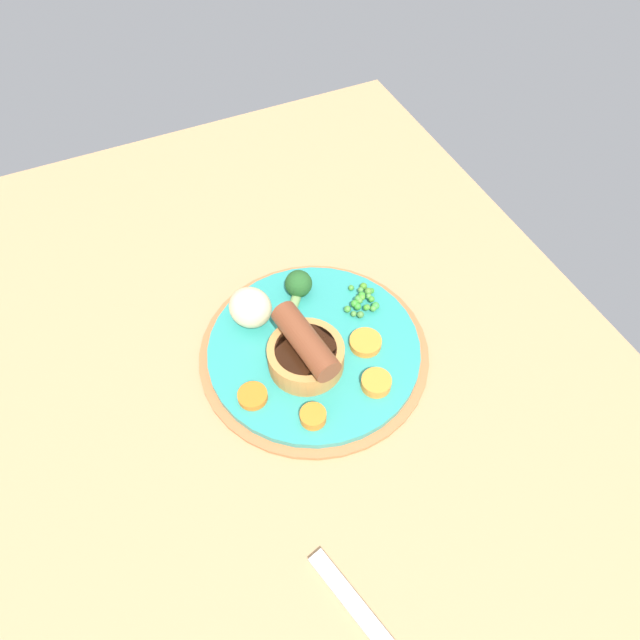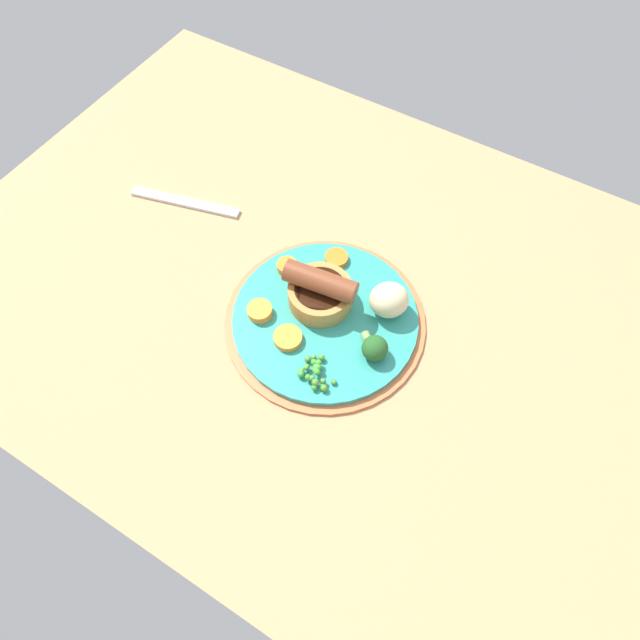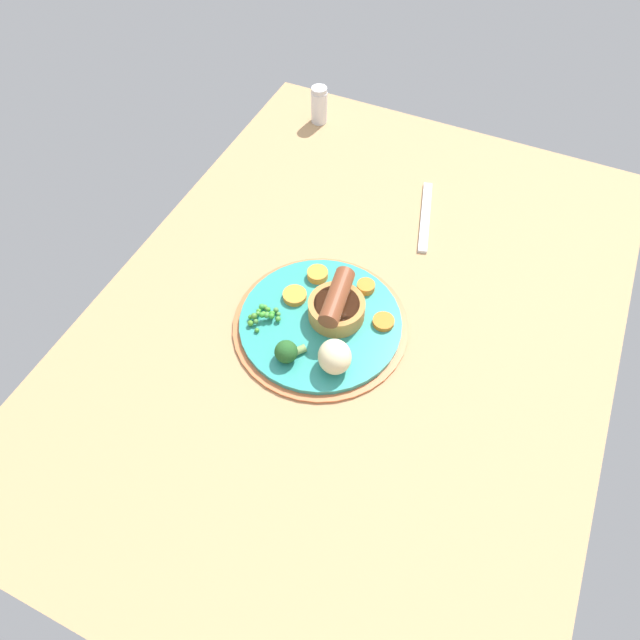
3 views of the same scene
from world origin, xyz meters
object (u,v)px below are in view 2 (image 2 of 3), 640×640
Objects in this scene: potato_chunk_1 at (389,300)px; carrot_slice_0 at (260,311)px; pea_pile at (314,371)px; carrot_slice_1 at (288,338)px; broccoli_floret_near at (374,348)px; carrot_slice_5 at (289,265)px; dinner_plate at (325,320)px; fork at (185,202)px; sausage_pudding at (320,291)px; carrot_slice_2 at (336,258)px.

potato_chunk_1 reaches higher than carrot_slice_0.
pea_pile is 11.86cm from carrot_slice_0.
carrot_slice_0 is 5.71cm from carrot_slice_1.
carrot_slice_0 is 0.90× the size of carrot_slice_1.
potato_chunk_1 reaches higher than broccoli_floret_near.
dinner_plate is at bearing -26.97° from carrot_slice_5.
pea_pile is 0.30× the size of fork.
fork is (-38.52, 8.95, -2.76)cm from broccoli_floret_near.
carrot_slice_0 is (-6.01, -6.02, -1.83)cm from sausage_pudding.
potato_chunk_1 is (8.65, 3.47, 0.06)cm from sausage_pudding.
dinner_plate is at bearing 111.73° from pea_pile.
dinner_plate is 5.23× the size of potato_chunk_1.
fork is at bearing -18.78° from sausage_pudding.
pea_pile is 1.39× the size of carrot_slice_1.
sausage_pudding reaches higher than pea_pile.
fork is at bearing 166.33° from dinner_plate.
sausage_pudding is at bearing 135.66° from dinner_plate.
carrot_slice_2 is 7.01cm from carrot_slice_5.
carrot_slice_1 is at bearing 156.20° from pea_pile.
broccoli_floret_near is (5.09, 6.55, 0.79)cm from pea_pile.
dinner_plate is at bearing 27.73° from carrot_slice_0.
carrot_slice_0 reaches higher than fork.
carrot_slice_0 reaches higher than dinner_plate.
pea_pile is at bearing -104.54° from potato_chunk_1.
carrot_slice_0 and carrot_slice_5 have the same top height.
pea_pile is at bearing 109.42° from sausage_pudding.
broccoli_floret_near is 1.33× the size of carrot_slice_0.
potato_chunk_1 is at bearing -165.93° from sausage_pudding.
sausage_pudding is at bearing 117.22° from pea_pile.
carrot_slice_1 reaches higher than fork.
carrot_slice_2 is 0.19× the size of fork.
carrot_slice_0 is (-14.67, -9.49, -1.89)cm from potato_chunk_1.
broccoli_floret_near is 1.19× the size of carrot_slice_1.
carrot_slice_5 is at bearing -22.69° from fork.
pea_pile is 18.59cm from carrot_slice_2.
fork is (-28.28, 5.48, -3.58)cm from sausage_pudding.
sausage_pudding is at bearing 45.03° from carrot_slice_0.
broccoli_floret_near is 16.07cm from carrot_slice_2.
dinner_plate is 7.22× the size of carrot_slice_1.
carrot_slice_1 is at bearing -15.27° from carrot_slice_0.
fork is (-22.26, 11.50, -1.75)cm from carrot_slice_0.
carrot_slice_2 is (-3.54, 9.13, 1.27)cm from dinner_plate.
pea_pile is 1.00× the size of potato_chunk_1.
fork is (-30.18, 7.34, -0.27)cm from dinner_plate.
carrot_slice_5 is at bearing -138.25° from carrot_slice_2.
sausage_pudding reaches higher than broccoli_floret_near.
dinner_plate is at bearing -28.71° from fork.
potato_chunk_1 reaches higher than carrot_slice_1.
carrot_slice_5 is (-8.77, 4.46, 1.47)cm from dinner_plate.
carrot_slice_2 reaches higher than dinner_plate.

